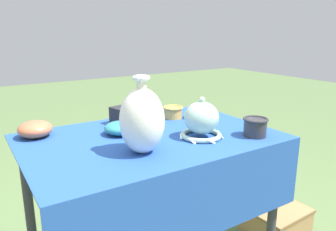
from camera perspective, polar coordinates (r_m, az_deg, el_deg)
The scene contains 10 objects.
display_table at distance 1.50m, azimuth -2.68°, elevation -7.01°, with size 1.11×0.76×0.79m.
vase_tall_bulbous at distance 1.26m, azimuth -4.53°, elevation -0.82°, with size 0.18×0.18×0.30m.
vase_dome_bell at distance 1.45m, azimuth 5.84°, elevation -0.95°, with size 0.20×0.20×0.19m.
mosaic_tile_box at distance 1.69m, azimuth -7.46°, elevation 0.09°, with size 0.15×0.13×0.09m.
bowl_shallow_terracotta at distance 1.58m, azimuth -22.12°, elevation -2.20°, with size 0.15×0.15×0.07m, color #BC6642.
cup_wide_rose at distance 1.77m, azimuth 5.76°, elevation 0.77°, with size 0.12×0.12×0.08m.
cup_wide_charcoal at distance 1.52m, azimuth 14.95°, elevation -1.84°, with size 0.11×0.11×0.08m.
bowl_shallow_teal at distance 1.52m, azimuth -8.25°, elevation -2.14°, with size 0.15×0.15×0.06m, color teal.
cup_wide_ochre at distance 1.78m, azimuth 0.88°, elevation 0.66°, with size 0.11×0.11×0.06m.
wooden_crate at distance 2.27m, azimuth 18.27°, elevation -16.83°, with size 0.37×0.33×0.18m.
Camera 1 is at (-0.69, -1.23, 1.26)m, focal length 35.00 mm.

